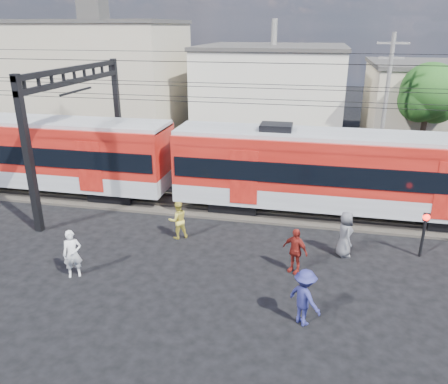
# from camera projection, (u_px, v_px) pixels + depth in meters

# --- Properties ---
(ground) EXTENTS (120.00, 120.00, 0.00)m
(ground) POSITION_uv_depth(u_px,v_px,m) (241.00, 301.00, 14.94)
(ground) COLOR black
(ground) RESTS_ON ground
(track_bed) EXTENTS (70.00, 3.40, 0.12)m
(track_bed) POSITION_uv_depth(u_px,v_px,m) (268.00, 209.00, 22.23)
(track_bed) COLOR #2D2823
(track_bed) RESTS_ON ground
(rail_near) EXTENTS (70.00, 0.12, 0.12)m
(rail_near) POSITION_uv_depth(u_px,v_px,m) (266.00, 213.00, 21.50)
(rail_near) COLOR #59544C
(rail_near) RESTS_ON track_bed
(rail_far) EXTENTS (70.00, 0.12, 0.12)m
(rail_far) POSITION_uv_depth(u_px,v_px,m) (270.00, 202.00, 22.87)
(rail_far) COLOR #59544C
(rail_far) RESTS_ON track_bed
(commuter_train) EXTENTS (50.30, 3.08, 4.17)m
(commuter_train) POSITION_uv_depth(u_px,v_px,m) (347.00, 170.00, 20.68)
(commuter_train) COLOR black
(commuter_train) RESTS_ON ground
(catenary) EXTENTS (70.00, 9.30, 7.52)m
(catenary) POSITION_uv_depth(u_px,v_px,m) (102.00, 103.00, 22.11)
(catenary) COLOR black
(catenary) RESTS_ON ground
(building_west) EXTENTS (14.28, 10.20, 9.30)m
(building_west) POSITION_uv_depth(u_px,v_px,m) (99.00, 76.00, 38.54)
(building_west) COLOR tan
(building_west) RESTS_ON ground
(building_midwest) EXTENTS (12.24, 12.24, 7.30)m
(building_midwest) POSITION_uv_depth(u_px,v_px,m) (272.00, 88.00, 38.70)
(building_midwest) COLOR beige
(building_midwest) RESTS_ON ground
(utility_pole_mid) EXTENTS (1.80, 0.24, 8.50)m
(utility_pole_mid) POSITION_uv_depth(u_px,v_px,m) (385.00, 103.00, 25.86)
(utility_pole_mid) COLOR slate
(utility_pole_mid) RESTS_ON ground
(tree_near) EXTENTS (3.82, 3.64, 6.72)m
(tree_near) POSITION_uv_depth(u_px,v_px,m) (431.00, 95.00, 28.02)
(tree_near) COLOR #382619
(tree_near) RESTS_ON ground
(pedestrian_a) EXTENTS (0.81, 0.71, 1.85)m
(pedestrian_a) POSITION_uv_depth(u_px,v_px,m) (72.00, 254.00, 16.11)
(pedestrian_a) COLOR silver
(pedestrian_a) RESTS_ON ground
(pedestrian_b) EXTENTS (1.05, 1.00, 1.72)m
(pedestrian_b) POSITION_uv_depth(u_px,v_px,m) (178.00, 220.00, 19.09)
(pedestrian_b) COLOR gold
(pedestrian_b) RESTS_ON ground
(pedestrian_c) EXTENTS (1.38, 1.33, 1.89)m
(pedestrian_c) POSITION_uv_depth(u_px,v_px,m) (305.00, 297.00, 13.48)
(pedestrian_c) COLOR navy
(pedestrian_c) RESTS_ON ground
(pedestrian_d) EXTENTS (1.13, 0.91, 1.80)m
(pedestrian_d) POSITION_uv_depth(u_px,v_px,m) (295.00, 251.00, 16.40)
(pedestrian_d) COLOR maroon
(pedestrian_d) RESTS_ON ground
(pedestrian_e) EXTENTS (0.83, 1.06, 1.91)m
(pedestrian_e) POSITION_uv_depth(u_px,v_px,m) (345.00, 234.00, 17.57)
(pedestrian_e) COLOR #535358
(pedestrian_e) RESTS_ON ground
(crossing_signal) EXTENTS (0.28, 0.28, 1.92)m
(crossing_signal) POSITION_uv_depth(u_px,v_px,m) (425.00, 227.00, 17.35)
(crossing_signal) COLOR black
(crossing_signal) RESTS_ON ground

